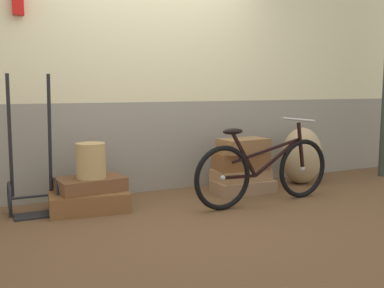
% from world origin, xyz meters
% --- Properties ---
extents(ground, '(9.76, 5.20, 0.06)m').
position_xyz_m(ground, '(0.00, 0.00, -0.03)').
color(ground, brown).
extents(station_building, '(7.76, 0.74, 3.19)m').
position_xyz_m(station_building, '(0.01, 0.85, 1.60)').
color(station_building, gray).
rests_on(station_building, ground).
extents(suitcase_0, '(0.76, 0.51, 0.18)m').
position_xyz_m(suitcase_0, '(-0.83, 0.25, 0.09)').
color(suitcase_0, brown).
rests_on(suitcase_0, ground).
extents(suitcase_1, '(0.65, 0.46, 0.13)m').
position_xyz_m(suitcase_1, '(-0.80, 0.29, 0.25)').
color(suitcase_1, brown).
rests_on(suitcase_1, suitcase_0).
extents(suitcase_2, '(0.69, 0.39, 0.14)m').
position_xyz_m(suitcase_2, '(0.88, 0.25, 0.07)').
color(suitcase_2, '#937051').
rests_on(suitcase_2, ground).
extents(suitcase_3, '(0.62, 0.40, 0.12)m').
position_xyz_m(suitcase_3, '(0.87, 0.28, 0.20)').
color(suitcase_3, '#9E754C').
rests_on(suitcase_3, suitcase_2).
extents(suitcase_4, '(0.60, 0.37, 0.19)m').
position_xyz_m(suitcase_4, '(0.86, 0.28, 0.35)').
color(suitcase_4, brown).
rests_on(suitcase_4, suitcase_3).
extents(suitcase_5, '(0.55, 0.35, 0.15)m').
position_xyz_m(suitcase_5, '(0.86, 0.23, 0.53)').
color(suitcase_5, olive).
rests_on(suitcase_5, suitcase_4).
extents(wicker_basket, '(0.27, 0.27, 0.33)m').
position_xyz_m(wicker_basket, '(-0.80, 0.26, 0.48)').
color(wicker_basket, tan).
rests_on(wicker_basket, suitcase_1).
extents(luggage_trolley, '(0.43, 0.38, 1.28)m').
position_xyz_m(luggage_trolley, '(-1.31, 0.37, 0.28)').
color(luggage_trolley, black).
rests_on(luggage_trolley, ground).
extents(burlap_sack, '(0.51, 0.43, 0.68)m').
position_xyz_m(burlap_sack, '(1.77, 0.35, 0.34)').
color(burlap_sack, tan).
rests_on(burlap_sack, ground).
extents(bicycle, '(1.62, 0.46, 0.84)m').
position_xyz_m(bicycle, '(0.82, -0.23, 0.34)').
color(bicycle, black).
rests_on(bicycle, ground).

